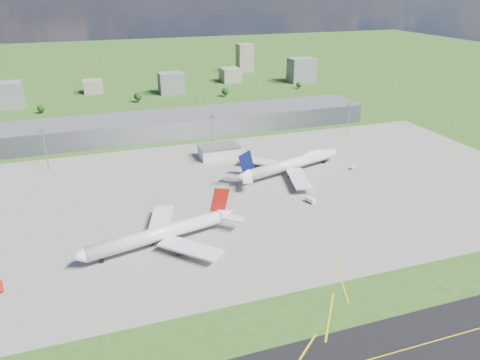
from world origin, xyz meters
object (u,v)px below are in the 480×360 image
object	(u,v)px
van_white_far	(353,168)
airliner_blue_quad	(293,163)
van_white_near	(310,200)
tug_yellow	(151,242)
airliner_red_twin	(162,234)

from	to	relation	value
van_white_far	airliner_blue_quad	bearing A→B (deg)	137.49
airliner_blue_quad	van_white_near	distance (m)	44.71
tug_yellow	van_white_far	size ratio (longest dim) A/B	0.97
van_white_far	airliner_red_twin	bearing A→B (deg)	170.81
airliner_blue_quad	van_white_far	distance (m)	40.14
tug_yellow	van_white_far	bearing A→B (deg)	-31.97
van_white_near	van_white_far	bearing A→B (deg)	-72.35
tug_yellow	van_white_near	world-z (taller)	van_white_near
airliner_red_twin	van_white_near	size ratio (longest dim) A/B	12.67
tug_yellow	van_white_near	size ratio (longest dim) A/B	0.70
airliner_blue_quad	tug_yellow	bearing A→B (deg)	-165.90
van_white_far	tug_yellow	bearing A→B (deg)	169.19
airliner_red_twin	tug_yellow	xyz separation A→B (m)	(-5.01, 2.48, -4.79)
van_white_near	van_white_far	xyz separation A→B (m)	(48.44, 35.43, -0.33)
airliner_blue_quad	van_white_far	bearing A→B (deg)	-28.09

